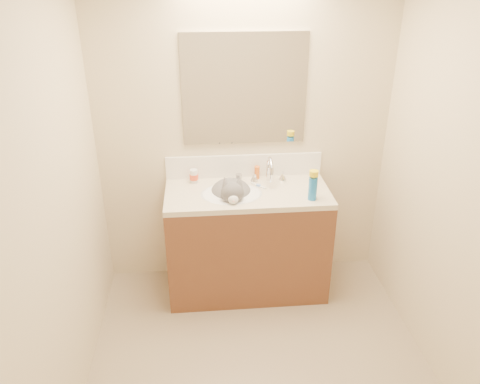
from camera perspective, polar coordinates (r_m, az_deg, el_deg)
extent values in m
plane|color=gray|center=(3.16, 2.82, -22.22)|extent=(2.50, 2.50, 0.00)
cube|color=beige|center=(3.52, 0.50, 7.80)|extent=(2.20, 0.04, 2.50)
cube|color=beige|center=(2.47, -22.68, -2.67)|extent=(0.04, 2.50, 2.50)
cube|color=beige|center=(2.75, 26.77, -0.57)|extent=(0.04, 2.50, 2.50)
cube|color=brown|center=(3.63, 0.88, -6.29)|extent=(1.20, 0.55, 0.82)
cube|color=beige|center=(3.42, 0.93, -0.19)|extent=(1.20, 0.55, 0.04)
ellipsoid|color=white|center=(3.41, -1.04, -1.25)|extent=(0.45, 0.36, 0.14)
cylinder|color=silver|center=(3.57, 3.50, 2.28)|extent=(0.04, 0.04, 0.11)
torus|color=silver|center=(3.49, 3.67, 2.71)|extent=(0.03, 0.20, 0.20)
cylinder|color=silver|center=(3.43, 3.87, 1.68)|extent=(0.03, 0.03, 0.06)
cone|color=silver|center=(3.57, 1.75, 1.85)|extent=(0.06, 0.06, 0.06)
cone|color=silver|center=(3.60, 5.23, 1.97)|extent=(0.06, 0.06, 0.06)
ellipsoid|color=#545154|center=(3.45, -1.11, -0.32)|extent=(0.31, 0.35, 0.23)
ellipsoid|color=#545154|center=(3.26, -0.92, -0.07)|extent=(0.16, 0.15, 0.16)
ellipsoid|color=#545154|center=(3.34, -1.00, -0.09)|extent=(0.12, 0.12, 0.14)
cone|color=#545154|center=(3.25, -1.80, 1.23)|extent=(0.08, 0.08, 0.10)
cone|color=#545154|center=(3.25, -0.11, 1.30)|extent=(0.08, 0.08, 0.10)
ellipsoid|color=silver|center=(3.21, -0.82, -0.91)|extent=(0.07, 0.06, 0.06)
ellipsoid|color=silver|center=(3.34, -0.96, -1.16)|extent=(0.12, 0.07, 0.14)
sphere|color=#EFA79A|center=(3.19, -0.79, -1.13)|extent=(0.02, 0.02, 0.02)
cylinder|color=#545154|center=(3.48, 1.30, -1.37)|extent=(0.10, 0.24, 0.04)
cube|color=white|center=(3.61, 0.50, 3.22)|extent=(1.20, 0.02, 0.18)
cube|color=white|center=(3.43, 0.54, 12.34)|extent=(0.90, 0.02, 0.80)
cylinder|color=silver|center=(3.54, -5.64, 1.94)|extent=(0.07, 0.07, 0.10)
cylinder|color=#E74B26|center=(3.54, -5.63, 1.85)|extent=(0.09, 0.09, 0.04)
cylinder|color=#B7B7BC|center=(3.56, -0.15, 1.78)|extent=(0.05, 0.05, 0.05)
cylinder|color=orange|center=(3.60, 2.09, 2.40)|extent=(0.05, 0.05, 0.10)
cube|color=silver|center=(3.48, 2.28, 0.75)|extent=(0.10, 0.11, 0.01)
cube|color=#719BF1|center=(3.48, 2.28, 0.81)|extent=(0.03, 0.04, 0.02)
cylinder|color=blue|center=(3.30, 8.86, 0.42)|extent=(0.07, 0.07, 0.17)
cylinder|color=yellow|center=(3.25, 9.00, 2.26)|extent=(0.07, 0.07, 0.04)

